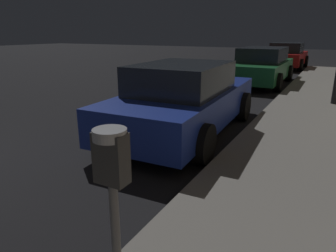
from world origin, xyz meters
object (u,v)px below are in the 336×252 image
at_px(parking_meter, 113,183).
at_px(car_green, 262,66).
at_px(car_red, 287,56).
at_px(car_blue, 185,99).

height_order(parking_meter, car_green, parking_meter).
relative_size(car_green, car_red, 1.13).
height_order(car_green, car_red, same).
xyz_separation_m(car_green, car_red, (-0.00, 6.33, -0.02)).
bearing_deg(car_green, car_blue, -89.98).
bearing_deg(car_red, car_green, -90.00).
height_order(car_blue, car_red, same).
relative_size(parking_meter, car_red, 0.34).
xyz_separation_m(parking_meter, car_blue, (-1.57, 4.22, -0.47)).
xyz_separation_m(parking_meter, car_green, (-1.57, 11.21, -0.45)).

